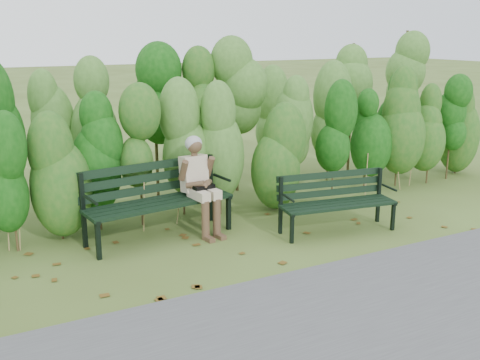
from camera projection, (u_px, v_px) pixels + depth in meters
name	position (u px, v px, depth m)	size (l,w,h in m)	color
ground	(253.00, 244.00, 7.01)	(80.00, 80.00, 0.00)	#475822
footpath	(370.00, 322.00, 5.13)	(60.00, 2.50, 0.01)	#474749
hedge_band	(192.00, 124.00, 8.28)	(11.04, 1.67, 2.42)	#47381E
leaf_litter	(284.00, 248.00, 6.88)	(5.56, 2.25, 0.01)	brown
bench_left	(155.00, 195.00, 7.16)	(1.96, 0.84, 0.95)	black
bench_right	(335.00, 197.00, 7.41)	(1.60, 0.73, 0.77)	black
seated_woman	(199.00, 178.00, 7.27)	(0.50, 0.73, 1.28)	#BEB18E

